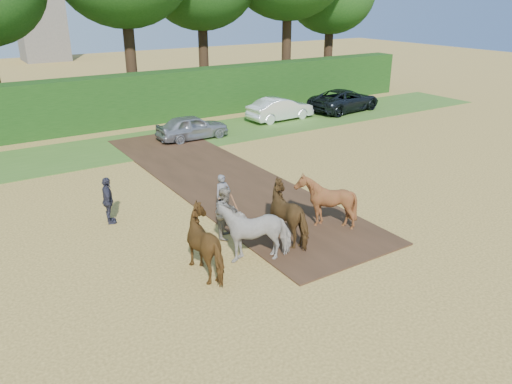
% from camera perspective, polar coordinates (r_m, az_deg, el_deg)
% --- Properties ---
extents(ground, '(120.00, 120.00, 0.00)m').
position_cam_1_polar(ground, '(15.21, 3.82, -7.38)').
color(ground, gold).
rests_on(ground, ground).
extents(earth_strip, '(4.50, 17.00, 0.05)m').
position_cam_1_polar(earth_strip, '(21.34, -4.06, 1.44)').
color(earth_strip, '#472D1C').
rests_on(earth_strip, ground).
extents(grass_verge, '(50.00, 5.00, 0.03)m').
position_cam_1_polar(grass_verge, '(26.93, -14.13, 5.11)').
color(grass_verge, '#38601E').
rests_on(grass_verge, ground).
extents(hedgerow, '(46.00, 1.60, 3.00)m').
position_cam_1_polar(hedgerow, '(30.78, -17.21, 9.68)').
color(hedgerow, '#14380F').
rests_on(hedgerow, ground).
extents(spectator_near, '(1.00, 1.05, 1.70)m').
position_cam_1_polar(spectator_near, '(16.05, -3.45, -2.36)').
color(spectator_near, tan).
rests_on(spectator_near, ground).
extents(spectator_far, '(0.60, 1.04, 1.66)m').
position_cam_1_polar(spectator_far, '(17.72, -16.55, -0.95)').
color(spectator_far, '#292936').
rests_on(spectator_far, ground).
extents(plough_team, '(6.00, 4.53, 1.84)m').
position_cam_1_polar(plough_team, '(15.39, 1.84, -3.18)').
color(plough_team, brown).
rests_on(plough_team, ground).
extents(parked_cars, '(36.45, 3.32, 1.48)m').
position_cam_1_polar(parked_cars, '(28.15, -7.19, 7.76)').
color(parked_cars, '#A4A6AA').
rests_on(parked_cars, ground).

